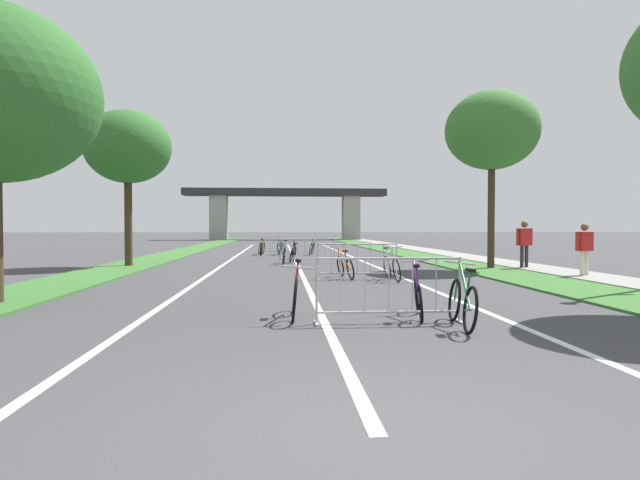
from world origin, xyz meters
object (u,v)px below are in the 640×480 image
object	(u,v)px
crowd_barrier_nearest	(389,291)
bicycle_red_4	(295,295)
tree_right_oak_near	(492,131)
crowd_barrier_third	(307,251)
bicycle_black_6	(293,254)
bicycle_silver_2	(281,248)
bicycle_teal_0	(284,255)
crowd_barrier_second	(357,262)
bicycle_white_7	(391,267)
bicycle_blue_8	(280,249)
tree_left_oak_mid	(128,147)
bicycle_yellow_3	(262,248)
bicycle_green_1	(462,302)
pedestrian_with_backpack	(584,245)
bicycle_purple_9	(418,296)
bicycle_orange_5	(345,266)
bicycle_green_11	(312,248)
bicycle_teal_10	(261,248)
pedestrian_waiting	(524,240)
crowd_barrier_fourth	(284,245)

from	to	relation	value
crowd_barrier_nearest	bicycle_red_4	world-z (taller)	crowd_barrier_nearest
tree_right_oak_near	bicycle_red_4	size ratio (longest dim) A/B	3.86
crowd_barrier_third	bicycle_black_6	world-z (taller)	crowd_barrier_third
bicycle_silver_2	bicycle_black_6	bearing A→B (deg)	-73.06
tree_right_oak_near	bicycle_teal_0	xyz separation A→B (m)	(-7.44, 3.14, -4.60)
crowd_barrier_second	bicycle_red_4	xyz separation A→B (m)	(-2.00, -6.32, -0.13)
bicycle_teal_0	bicycle_black_6	distance (m)	1.10
tree_right_oak_near	bicycle_white_7	xyz separation A→B (m)	(-4.45, -3.71, -4.60)
tree_right_oak_near	bicycle_blue_8	bearing A→B (deg)	127.58
tree_left_oak_mid	crowd_barrier_third	size ratio (longest dim) A/B	2.52
crowd_barrier_nearest	bicycle_yellow_3	bearing A→B (deg)	97.31
bicycle_green_1	pedestrian_with_backpack	world-z (taller)	pedestrian_with_backpack
crowd_barrier_second	bicycle_purple_9	world-z (taller)	crowd_barrier_second
tree_right_oak_near	bicycle_orange_5	size ratio (longest dim) A/B	3.83
bicycle_red_4	bicycle_green_11	size ratio (longest dim) A/B	0.97
bicycle_teal_0	bicycle_teal_10	bearing A→B (deg)	102.43
pedestrian_waiting	bicycle_orange_5	bearing A→B (deg)	-167.43
crowd_barrier_fourth	bicycle_orange_5	xyz separation A→B (m)	(1.71, -13.40, -0.16)
bicycle_teal_10	bicycle_teal_0	bearing A→B (deg)	-83.99
bicycle_red_4	bicycle_purple_9	world-z (taller)	bicycle_red_4
bicycle_blue_8	pedestrian_with_backpack	size ratio (longest dim) A/B	1.04
crowd_barrier_second	bicycle_teal_0	xyz separation A→B (m)	(-2.06, 6.46, -0.13)
pedestrian_with_backpack	bicycle_red_4	bearing A→B (deg)	21.09
tree_right_oak_near	bicycle_blue_8	xyz separation A→B (m)	(-7.61, 9.89, -4.64)
bicycle_purple_9	pedestrian_waiting	world-z (taller)	pedestrian_waiting
bicycle_white_7	pedestrian_waiting	bearing A→B (deg)	-151.78
bicycle_blue_8	crowd_barrier_nearest	bearing A→B (deg)	-87.62
bicycle_red_4	tree_right_oak_near	bearing A→B (deg)	-125.48
crowd_barrier_second	pedestrian_waiting	xyz separation A→B (m)	(6.53, 3.12, 0.54)
bicycle_white_7	bicycle_green_11	size ratio (longest dim) A/B	0.97
bicycle_blue_8	bicycle_purple_9	distance (m)	19.77
crowd_barrier_nearest	bicycle_purple_9	world-z (taller)	crowd_barrier_nearest
crowd_barrier_fourth	bicycle_silver_2	world-z (taller)	crowd_barrier_fourth
crowd_barrier_third	bicycle_purple_9	distance (m)	13.38
crowd_barrier_nearest	pedestrian_waiting	xyz separation A→B (m)	(7.06, 10.02, 0.54)
bicycle_silver_2	bicycle_yellow_3	size ratio (longest dim) A/B	0.95
crowd_barrier_third	pedestrian_with_backpack	xyz separation A→B (m)	(8.00, -6.88, 0.47)
crowd_barrier_nearest	crowd_barrier_second	size ratio (longest dim) A/B	1.00
tree_left_oak_mid	bicycle_teal_0	distance (m)	7.35
bicycle_green_11	bicycle_white_7	bearing A→B (deg)	-73.38
bicycle_white_7	bicycle_purple_9	distance (m)	6.09
bicycle_green_1	pedestrian_waiting	size ratio (longest dim) A/B	0.99
bicycle_red_4	bicycle_purple_9	size ratio (longest dim) A/B	1.03
crowd_barrier_nearest	bicycle_silver_2	world-z (taller)	crowd_barrier_nearest
bicycle_green_1	bicycle_purple_9	distance (m)	1.03
crowd_barrier_second	bicycle_blue_8	size ratio (longest dim) A/B	1.40
bicycle_orange_5	pedestrian_waiting	distance (m)	7.39
bicycle_orange_5	bicycle_blue_8	bearing A→B (deg)	89.30
bicycle_white_7	tree_right_oak_near	bearing A→B (deg)	-144.02
bicycle_green_11	pedestrian_with_backpack	size ratio (longest dim) A/B	1.05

